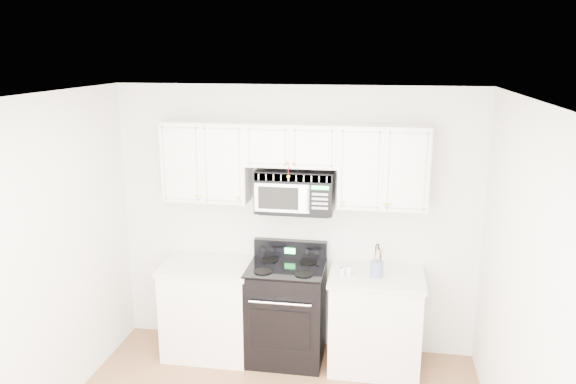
# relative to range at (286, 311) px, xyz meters

# --- Properties ---
(room) EXTENTS (3.51, 3.51, 2.61)m
(room) POSITION_rel_range_xyz_m (0.04, -1.45, 0.82)
(room) COLOR brown
(room) RESTS_ON ground
(base_cabinet_left) EXTENTS (0.86, 0.65, 0.92)m
(base_cabinet_left) POSITION_rel_range_xyz_m (-0.76, -0.01, -0.06)
(base_cabinet_left) COLOR silver
(base_cabinet_left) RESTS_ON ground
(base_cabinet_right) EXTENTS (0.86, 0.65, 0.92)m
(base_cabinet_right) POSITION_rel_range_xyz_m (0.84, -0.01, -0.06)
(base_cabinet_right) COLOR silver
(base_cabinet_right) RESTS_ON ground
(range) EXTENTS (0.72, 0.66, 1.11)m
(range) POSITION_rel_range_xyz_m (0.00, 0.00, 0.00)
(range) COLOR black
(range) RESTS_ON ground
(upper_cabinets) EXTENTS (2.44, 0.37, 0.75)m
(upper_cabinets) POSITION_rel_range_xyz_m (0.04, 0.14, 1.45)
(upper_cabinets) COLOR silver
(upper_cabinets) RESTS_ON ground
(microwave) EXTENTS (0.71, 0.41, 0.39)m
(microwave) POSITION_rel_range_xyz_m (0.07, 0.12, 1.16)
(microwave) COLOR black
(microwave) RESTS_ON ground
(utensil_crock) EXTENTS (0.12, 0.12, 0.31)m
(utensil_crock) POSITION_rel_range_xyz_m (0.84, -0.06, 0.51)
(utensil_crock) COLOR slate
(utensil_crock) RESTS_ON base_cabinet_right
(shaker_salt) EXTENTS (0.04, 0.04, 0.09)m
(shaker_salt) POSITION_rel_range_xyz_m (0.53, -0.09, 0.48)
(shaker_salt) COLOR silver
(shaker_salt) RESTS_ON base_cabinet_right
(shaker_pepper) EXTENTS (0.04, 0.04, 0.11)m
(shaker_pepper) POSITION_rel_range_xyz_m (0.59, -0.08, 0.49)
(shaker_pepper) COLOR silver
(shaker_pepper) RESTS_ON base_cabinet_right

